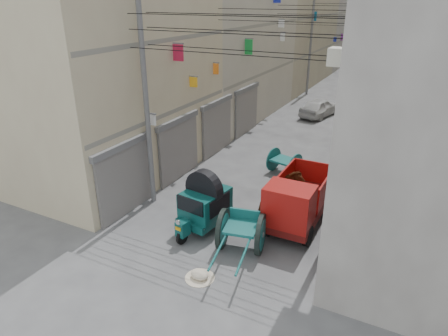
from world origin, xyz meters
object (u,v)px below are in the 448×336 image
Objects in this scene: feed_sack at (200,274)px; horse at (280,198)px; auto_rickshaw at (204,203)px; distant_car_green at (371,73)px; tonga_cart at (241,231)px; distant_car_white at (320,107)px; mini_truck at (296,205)px; second_cart at (284,162)px; distant_car_grey at (395,81)px.

feed_sack is 4.59m from horse.
distant_car_green is at bearing 96.43° from auto_rickshaw.
tonga_cart is 33.55m from distant_car_green.
feed_sack is at bearing 107.32° from distant_car_white.
tonga_cart is 1.55× the size of horse.
tonga_cart is 2.06m from feed_sack.
mini_truck reaches higher than second_cart.
distant_car_grey is at bearing -79.46° from horse.
auto_rickshaw is at bearing 53.51° from horse.
auto_rickshaw is at bearing 116.79° from feed_sack.
feed_sack is at bearing -55.36° from auto_rickshaw.
distant_car_grey is (2.16, 32.31, 0.42)m from feed_sack.
horse is 0.55× the size of distant_car_white.
feed_sack is 35.47m from distant_car_green.
second_cart is (0.95, 5.96, -0.41)m from auto_rickshaw.
auto_rickshaw is 1.63× the size of second_cart.
second_cart is 26.94m from distant_car_green.
mini_truck is 0.97× the size of distant_car_white.
distant_car_white is (-1.14, 10.63, 0.03)m from second_cart.
distant_car_green is at bearing -80.61° from distant_car_white.
auto_rickshaw is at bearing -84.47° from second_cart.
second_cart is (-0.82, 6.60, -0.10)m from tonga_cart.
second_cart is at bearing 113.44° from mini_truck.
auto_rickshaw reaches higher than second_cart.
auto_rickshaw is at bearing -90.43° from distant_car_grey.
horse is at bearing 48.25° from auto_rickshaw.
horse is 27.90m from distant_car_grey.
tonga_cart reaches higher than second_cart.
auto_rickshaw is 16.59m from distant_car_white.
second_cart reaches higher than distant_car_green.
auto_rickshaw reaches higher than distant_car_grey.
horse is at bearing 112.11° from distant_car_white.
distant_car_white is (-1.95, 17.22, -0.07)m from tonga_cart.
horse is at bearing 78.47° from feed_sack.
second_cart reaches higher than distant_car_grey.
feed_sack is at bearing -73.09° from second_cart.
auto_rickshaw is 1.22× the size of horse.
second_cart is at bearing 109.01° from distant_car_white.
horse reaches higher than distant_car_grey.
distant_car_green is (-0.95, 33.53, -0.16)m from tonga_cart.
feed_sack is 32.38m from distant_car_grey.
mini_truck is 6.55× the size of feed_sack.
distant_car_white reaches higher than feed_sack.
tonga_cart is 6.65m from second_cart.
mini_truck is 31.56m from distant_car_green.
distant_car_white reaches higher than distant_car_grey.
distant_car_grey is at bearing 115.93° from distant_car_green.
mini_truck is at bearing 48.45° from tonga_cart.
auto_rickshaw is at bearing 103.54° from distant_car_white.
mini_truck is 28.34m from distant_car_grey.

